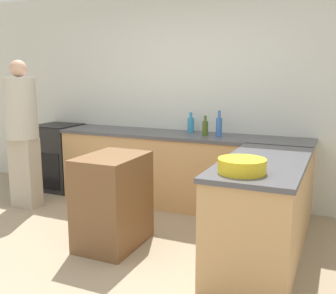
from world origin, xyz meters
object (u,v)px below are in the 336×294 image
mixing_bowl (242,166)px  island_table (113,201)px  range_oven (59,157)px  dish_soap_bottle (191,124)px  water_bottle_blue (219,126)px  person_by_range (22,129)px  olive_oil_bottle (205,128)px

mixing_bowl → island_table: bearing=168.9°
range_oven → dish_soap_bottle: 2.04m
mixing_bowl → water_bottle_blue: 1.71m
water_bottle_blue → person_by_range: 2.37m
range_oven → mixing_bowl: mixing_bowl is taller
range_oven → water_bottle_blue: 2.45m
mixing_bowl → person_by_range: (-2.88, 0.77, 0.01)m
range_oven → mixing_bowl: 3.46m
mixing_bowl → olive_oil_bottle: olive_oil_bottle is taller
olive_oil_bottle → person_by_range: bearing=-158.9°
island_table → water_bottle_blue: water_bottle_blue is taller
island_table → person_by_range: size_ratio=0.49×
range_oven → dish_soap_bottle: (1.96, 0.16, 0.55)m
range_oven → mixing_bowl: (3.03, -1.59, 0.51)m
island_table → range_oven: bearing=142.5°
range_oven → island_table: 2.20m
island_table → olive_oil_bottle: olive_oil_bottle is taller
water_bottle_blue → dish_soap_bottle: (-0.42, 0.17, -0.02)m
water_bottle_blue → dish_soap_bottle: bearing=157.4°
olive_oil_bottle → dish_soap_bottle: 0.31m
island_table → olive_oil_bottle: bearing=70.3°
mixing_bowl → dish_soap_bottle: bearing=121.4°
dish_soap_bottle → person_by_range: (-1.81, -0.98, -0.04)m
range_oven → olive_oil_bottle: 2.28m
island_table → olive_oil_bottle: size_ratio=3.69×
range_oven → mixing_bowl: bearing=-27.7°
mixing_bowl → olive_oil_bottle: (-0.82, 1.57, 0.04)m
island_table → dish_soap_bottle: bearing=81.7°
mixing_bowl → range_oven: bearing=152.3°
olive_oil_bottle → person_by_range: 2.21m
olive_oil_bottle → range_oven: bearing=179.4°
water_bottle_blue → dish_soap_bottle: 0.45m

